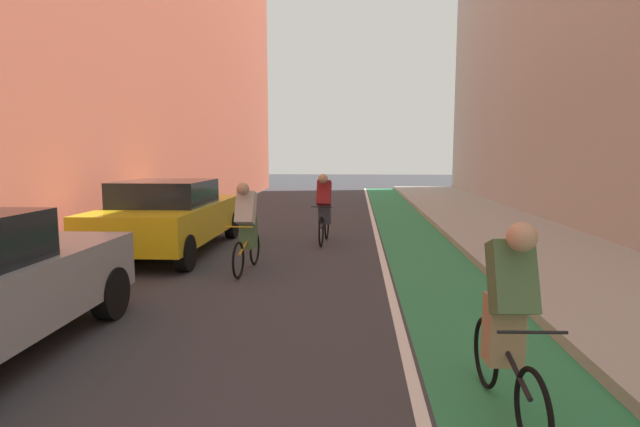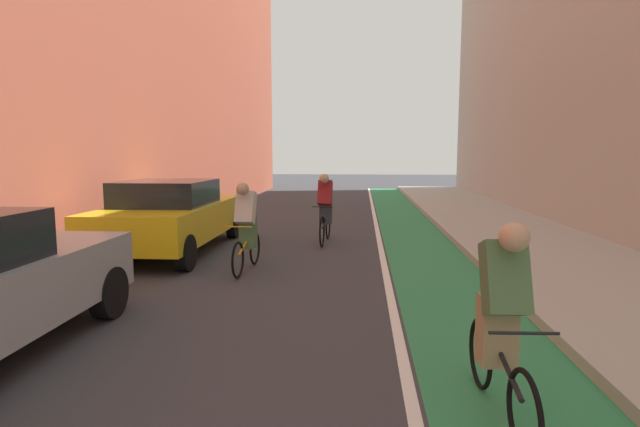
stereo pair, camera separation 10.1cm
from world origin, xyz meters
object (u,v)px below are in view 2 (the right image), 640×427
Objects in this scene: parked_sedan_yellow_cab at (171,215)px; cyclist_mid at (501,314)px; cyclist_far at (325,207)px; cyclist_trailing at (246,226)px.

cyclist_mid reaches higher than parked_sedan_yellow_cab.
cyclist_far is at bearing 104.35° from cyclist_mid.
cyclist_trailing reaches higher than parked_sedan_yellow_cab.
cyclist_trailing is (2.01, -1.57, 0.02)m from parked_sedan_yellow_cab.
cyclist_trailing is (-3.12, 4.66, -0.04)m from cyclist_mid.
cyclist_mid is 5.61m from cyclist_trailing.
parked_sedan_yellow_cab is at bearing -157.44° from cyclist_far.
parked_sedan_yellow_cab is 8.08m from cyclist_mid.
cyclist_far is (3.19, 1.33, 0.06)m from parked_sedan_yellow_cab.
cyclist_far reaches higher than cyclist_mid.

